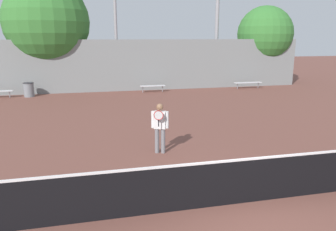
# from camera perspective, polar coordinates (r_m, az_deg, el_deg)

# --- Properties ---
(ground_plane) EXTENTS (100.00, 100.00, 0.00)m
(ground_plane) POSITION_cam_1_polar(r_m,az_deg,el_deg) (8.05, 12.34, -14.68)
(ground_plane) COLOR brown
(tennis_net) EXTENTS (10.73, 0.09, 1.10)m
(tennis_net) POSITION_cam_1_polar(r_m,az_deg,el_deg) (7.80, 12.55, -11.06)
(tennis_net) COLOR black
(tennis_net) RESTS_ON ground_plane
(tennis_player) EXTENTS (0.54, 0.49, 1.67)m
(tennis_player) POSITION_cam_1_polar(r_m,az_deg,el_deg) (10.67, -1.42, -1.70)
(tennis_player) COLOR slate
(tennis_player) RESTS_ON ground_plane
(bench_courtside_far) EXTENTS (2.09, 0.40, 0.47)m
(bench_courtside_far) POSITION_cam_1_polar(r_m,az_deg,el_deg) (25.00, 13.77, 5.55)
(bench_courtside_far) COLOR silver
(bench_courtside_far) RESTS_ON ground_plane
(bench_adjacent_court) EXTENTS (1.73, 0.40, 0.47)m
(bench_adjacent_court) POSITION_cam_1_polar(r_m,az_deg,el_deg) (22.69, -2.69, 5.13)
(bench_adjacent_court) COLOR silver
(bench_adjacent_court) RESTS_ON ground_plane
(light_pole_far_right) EXTENTS (0.90, 0.60, 9.53)m
(light_pole_far_right) POSITION_cam_1_polar(r_m,az_deg,el_deg) (25.67, 8.58, 17.26)
(light_pole_far_right) COLOR #939399
(light_pole_far_right) RESTS_ON ground_plane
(trash_bin) EXTENTS (0.66, 0.66, 0.91)m
(trash_bin) POSITION_cam_1_polar(r_m,az_deg,el_deg) (22.76, -23.07, 4.16)
(trash_bin) COLOR gray
(trash_bin) RESTS_ON ground_plane
(back_fence) EXTENTS (24.80, 0.06, 3.57)m
(back_fence) POSITION_cam_1_polar(r_m,az_deg,el_deg) (23.37, -5.35, 8.69)
(back_fence) COLOR gray
(back_fence) RESTS_ON ground_plane
(tree_green_tall) EXTENTS (5.78, 5.78, 7.61)m
(tree_green_tall) POSITION_cam_1_polar(r_m,az_deg,el_deg) (24.75, -20.37, 14.99)
(tree_green_tall) COLOR brown
(tree_green_tall) RESTS_ON ground_plane
(tree_green_broad) EXTENTS (4.37, 4.37, 6.14)m
(tree_green_broad) POSITION_cam_1_polar(r_m,az_deg,el_deg) (27.96, 16.54, 13.43)
(tree_green_broad) COLOR brown
(tree_green_broad) RESTS_ON ground_plane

